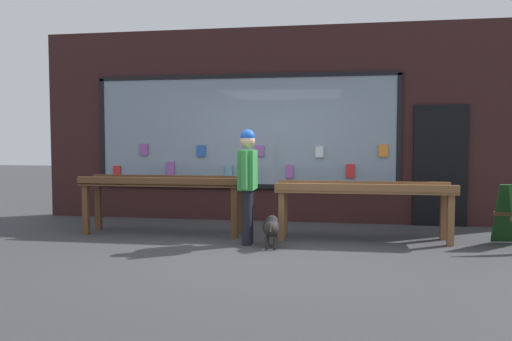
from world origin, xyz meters
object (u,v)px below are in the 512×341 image
Objects in this scene: display_table_left at (163,188)px; small_dog at (271,227)px; display_table_right at (363,194)px; person_browsing at (248,178)px.

display_table_left is 2.03m from small_dog.
person_browsing is (-1.64, -0.56, 0.27)m from display_table_right.
display_table_left is 1.59m from person_browsing.
display_table_right is (3.11, -0.00, -0.05)m from display_table_left.
display_table_left is 3.11m from display_table_right.
small_dog is (1.83, -0.74, -0.45)m from display_table_left.
person_browsing is 2.95× the size of small_dog.
display_table_right is 4.66× the size of small_dog.
display_table_right is 1.58× the size of person_browsing.
display_table_left reaches higher than small_dog.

